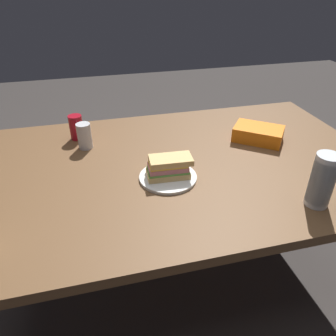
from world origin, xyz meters
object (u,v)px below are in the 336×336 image
(soda_can_red, at_px, (76,127))
(soda_can_silver, at_px, (84,136))
(chip_bag, at_px, (258,134))
(plastic_cup_stack, at_px, (322,181))
(dining_table, at_px, (183,176))
(paper_plate, at_px, (168,177))
(sandwich, at_px, (169,167))

(soda_can_red, bearing_deg, soda_can_silver, -71.52)
(chip_bag, xyz_separation_m, plastic_cup_stack, (-0.03, -0.52, 0.07))
(dining_table, bearing_deg, chip_bag, 15.36)
(paper_plate, relative_size, chip_bag, 1.02)
(sandwich, distance_m, plastic_cup_stack, 0.56)
(soda_can_red, bearing_deg, chip_bag, -15.29)
(soda_can_red, xyz_separation_m, plastic_cup_stack, (0.83, -0.75, 0.04))
(plastic_cup_stack, bearing_deg, sandwich, 148.48)
(paper_plate, bearing_deg, dining_table, 48.82)
(chip_bag, height_order, soda_can_silver, soda_can_silver)
(chip_bag, bearing_deg, soda_can_silver, -150.98)
(dining_table, xyz_separation_m, paper_plate, (-0.10, -0.11, 0.08))
(sandwich, height_order, plastic_cup_stack, plastic_cup_stack)
(soda_can_silver, bearing_deg, chip_bag, -8.80)
(paper_plate, bearing_deg, plastic_cup_stack, -31.18)
(dining_table, bearing_deg, soda_can_silver, 149.33)
(chip_bag, distance_m, plastic_cup_stack, 0.52)
(sandwich, distance_m, soda_can_red, 0.58)
(paper_plate, relative_size, soda_can_silver, 1.92)
(sandwich, bearing_deg, soda_can_red, 127.65)
(chip_bag, bearing_deg, plastic_cup_stack, -55.86)
(paper_plate, xyz_separation_m, plastic_cup_stack, (0.48, -0.29, 0.10))
(dining_table, distance_m, soda_can_red, 0.58)
(soda_can_silver, bearing_deg, dining_table, -30.67)
(soda_can_red, xyz_separation_m, chip_bag, (0.87, -0.24, -0.03))
(paper_plate, height_order, soda_can_red, soda_can_red)
(soda_can_red, relative_size, chip_bag, 0.53)
(soda_can_red, bearing_deg, paper_plate, -52.75)
(paper_plate, bearing_deg, chip_bag, 23.57)
(sandwich, relative_size, chip_bag, 0.81)
(soda_can_red, distance_m, plastic_cup_stack, 1.12)
(soda_can_red, distance_m, soda_can_silver, 0.11)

